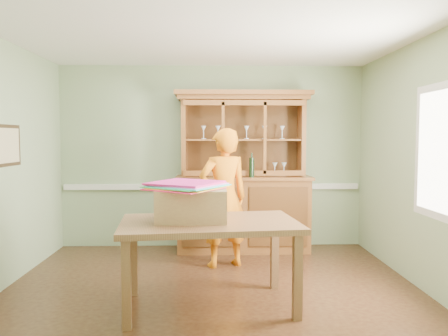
{
  "coord_description": "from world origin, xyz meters",
  "views": [
    {
      "loc": [
        -0.0,
        -4.55,
        1.64
      ],
      "look_at": [
        0.14,
        0.4,
        1.29
      ],
      "focal_mm": 35.0,
      "sensor_mm": 36.0,
      "label": 1
    }
  ],
  "objects_px": {
    "dining_table": "(209,231)",
    "cardboard_box": "(192,204)",
    "china_hutch": "(243,195)",
    "person": "(224,198)"
  },
  "relations": [
    {
      "from": "dining_table",
      "to": "cardboard_box",
      "type": "xyz_separation_m",
      "value": [
        -0.17,
        0.05,
        0.25
      ]
    },
    {
      "from": "china_hutch",
      "to": "cardboard_box",
      "type": "relative_size",
      "value": 3.47
    },
    {
      "from": "china_hutch",
      "to": "dining_table",
      "type": "bearing_deg",
      "value": -102.5
    },
    {
      "from": "china_hutch",
      "to": "dining_table",
      "type": "xyz_separation_m",
      "value": [
        -0.48,
        -2.15,
        -0.07
      ]
    },
    {
      "from": "china_hutch",
      "to": "cardboard_box",
      "type": "xyz_separation_m",
      "value": [
        -0.65,
        -2.1,
        0.19
      ]
    },
    {
      "from": "dining_table",
      "to": "person",
      "type": "bearing_deg",
      "value": 76.63
    },
    {
      "from": "china_hutch",
      "to": "dining_table",
      "type": "relative_size",
      "value": 1.3
    },
    {
      "from": "china_hutch",
      "to": "cardboard_box",
      "type": "height_order",
      "value": "china_hutch"
    },
    {
      "from": "dining_table",
      "to": "person",
      "type": "relative_size",
      "value": 1.01
    },
    {
      "from": "dining_table",
      "to": "person",
      "type": "xyz_separation_m",
      "value": [
        0.17,
        1.33,
        0.14
      ]
    }
  ]
}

